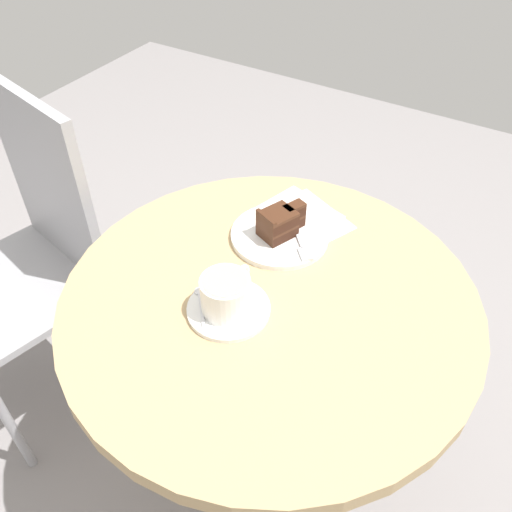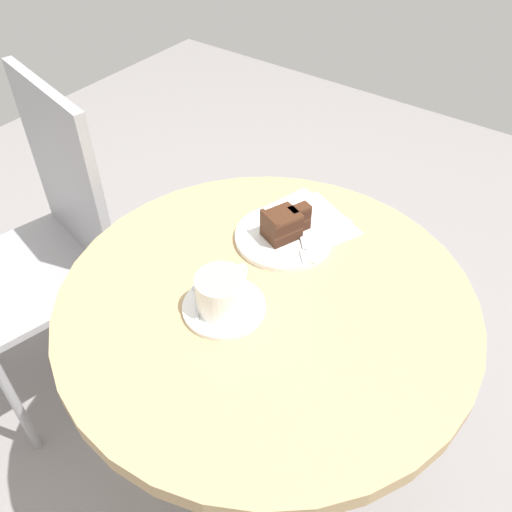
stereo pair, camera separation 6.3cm
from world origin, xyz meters
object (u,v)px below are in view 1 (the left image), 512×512
Objects in this scene: napkin at (298,219)px; cafe_chair at (32,247)px; cake_plate at (280,235)px; teaspoon at (201,301)px; cake_slice at (280,223)px; saucer at (229,309)px; fork at (300,241)px; coffee_cup at (226,294)px.

cafe_chair is at bearing 111.86° from napkin.
cafe_chair is (-0.17, 0.60, -0.18)m from cake_plate.
teaspoon is at bearing 172.70° from cake_plate.
cake_slice is (-0.00, 0.00, 0.03)m from cake_plate.
cake_slice is at bearing 5.16° from saucer.
fork is (-0.00, -0.05, 0.01)m from cake_plate.
cafe_chair is at bearing 85.62° from saucer.
cake_plate is 0.03m from cake_slice.
fork is 0.13× the size of cafe_chair.
cafe_chair reaches higher than saucer.
napkin is at bearing 3.09° from saucer.
cake_plate is 1.88× the size of cake_slice.
cake_slice reaches higher than saucer.
fork is at bearing -148.92° from napkin.
cake_slice is 0.12× the size of cafe_chair.
cake_slice is (0.22, 0.02, -0.00)m from coffee_cup.
cake_plate is at bearing -4.68° from cake_slice.
teaspoon is at bearing 7.06° from cafe_chair.
cafe_chair is at bearing 43.09° from teaspoon.
teaspoon is 0.34× the size of napkin.
saucer is 1.40× the size of cake_slice.
cafe_chair reaches higher than teaspoon.
saucer is at bearing -176.91° from napkin.
cafe_chair is (0.05, 0.62, -0.21)m from coffee_cup.
teaspoon reaches higher than napkin.
teaspoon is 0.24m from cake_plate.
cake_plate is at bearing 29.32° from cafe_chair.
saucer is at bearing -174.91° from cake_plate.
cake_slice reaches higher than cake_plate.
napkin is at bearing 35.15° from cafe_chair.
saucer is 0.65× the size of napkin.
coffee_cup is 0.52× the size of napkin.
cafe_chair reaches higher than cake_plate.
teaspoon is (-0.01, 0.05, -0.03)m from coffee_cup.
saucer is 0.22m from cake_plate.
saucer is 1.25× the size of coffee_cup.
saucer is at bearing -174.84° from cake_slice.
teaspoon is at bearing 172.68° from cake_slice.
cake_slice reaches higher than fork.
cafe_chair reaches higher than fork.
cake_plate is at bearing -47.98° from teaspoon.
saucer reaches higher than napkin.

